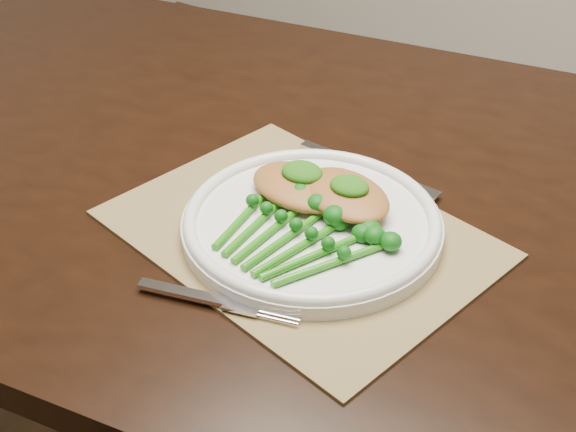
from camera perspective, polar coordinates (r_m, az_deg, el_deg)
The scene contains 10 objects.
dining_table at distance 1.28m, azimuth 1.88°, elevation -11.36°, with size 1.72×1.14×0.75m.
placemat at distance 0.93m, azimuth 0.80°, elevation -1.25°, with size 0.42×0.31×0.00m, color olive.
dinner_plate at distance 0.92m, azimuth 1.72°, elevation -0.48°, with size 0.30×0.30×0.03m.
knife at distance 1.05m, azimuth 4.75°, elevation 3.72°, with size 0.21×0.03×0.01m.
fork at distance 0.83m, azimuth -4.22°, elevation -6.19°, with size 0.18×0.07×0.01m.
chicken_fillet_left at distance 0.95m, azimuth 0.95°, elevation 2.09°, with size 0.13×0.09×0.03m, color #9F652E.
chicken_fillet_right at distance 0.93m, azimuth 4.08°, elevation 1.54°, with size 0.12×0.09×0.02m, color #9F652E.
pesto_dollop_left at distance 0.95m, azimuth 1.01°, elevation 3.13°, with size 0.05×0.04×0.02m, color #16480A.
pesto_dollop_right at distance 0.92m, azimuth 4.39°, elevation 2.14°, with size 0.05×0.04×0.02m, color #16480A.
broccolini_bundle at distance 0.89m, azimuth -0.27°, elevation -1.66°, with size 0.18×0.19×0.04m.
Camera 1 is at (0.32, -0.61, 1.31)m, focal length 50.00 mm.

